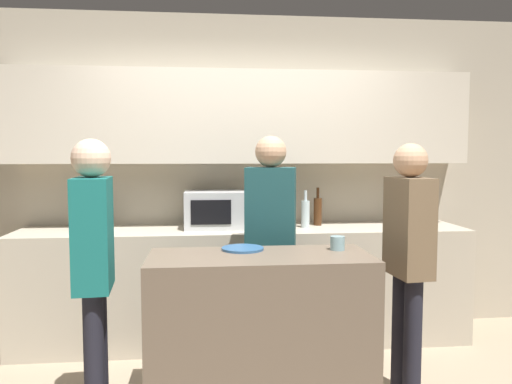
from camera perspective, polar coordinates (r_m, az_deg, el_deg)
name	(u,v)px	position (r m, az deg, el deg)	size (l,w,h in m)	color
back_wall	(242,153)	(4.26, -1.64, 4.51)	(6.40, 0.40, 2.70)	#B2A893
back_counter	(245,285)	(4.14, -1.32, -10.54)	(3.60, 0.62, 0.93)	#B7AD99
kitchen_island	(260,333)	(3.07, 0.49, -15.80)	(1.31, 0.56, 0.94)	brown
microwave	(217,209)	(4.08, -4.50, -2.00)	(0.52, 0.39, 0.30)	#B7BABC
toaster	(92,218)	(4.18, -18.22, -2.87)	(0.26, 0.16, 0.18)	silver
potted_plant	(419,201)	(4.45, 18.10, -1.04)	(0.14, 0.14, 0.40)	silver
bottle_0	(279,214)	(3.99, 2.64, -2.54)	(0.08, 0.08, 0.32)	#472814
bottle_1	(291,216)	(4.14, 3.99, -2.79)	(0.06, 0.06, 0.23)	black
bottle_2	(305,213)	(4.10, 5.67, -2.44)	(0.07, 0.07, 0.31)	silver
bottle_3	(318,211)	(4.24, 7.06, -2.15)	(0.07, 0.07, 0.32)	#472814
plate_on_island	(243,249)	(3.09, -1.54, -6.49)	(0.26, 0.26, 0.01)	#2D5684
cup_0	(338,243)	(3.12, 9.30, -5.79)	(0.09, 0.09, 0.09)	#82A9B1
person_left	(94,258)	(2.92, -18.07, -7.21)	(0.22, 0.35, 1.61)	black
person_center	(408,249)	(3.25, 17.02, -6.20)	(0.22, 0.35, 1.59)	black
person_right	(271,232)	(3.48, 1.68, -4.65)	(0.38, 0.27, 1.65)	black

